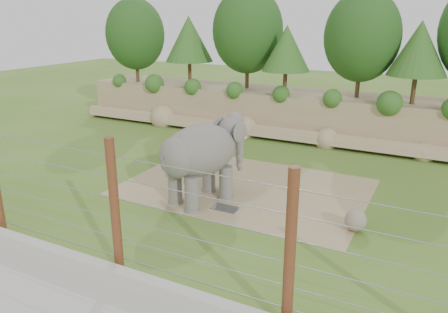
% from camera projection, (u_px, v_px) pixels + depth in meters
% --- Properties ---
extents(ground, '(90.00, 90.00, 0.00)m').
position_uv_depth(ground, '(200.00, 212.00, 16.29)').
color(ground, '#456C1C').
rests_on(ground, ground).
extents(back_embankment, '(30.00, 5.52, 8.77)m').
position_uv_depth(back_embankment, '(316.00, 69.00, 25.53)').
color(back_embankment, '#9D8163').
rests_on(back_embankment, ground).
extents(dirt_patch, '(10.00, 7.00, 0.02)m').
position_uv_depth(dirt_patch, '(245.00, 187.00, 18.61)').
color(dirt_patch, tan).
rests_on(dirt_patch, ground).
extents(drain_grate, '(1.00, 0.60, 0.03)m').
position_uv_depth(drain_grate, '(225.00, 208.00, 16.53)').
color(drain_grate, '#262628').
rests_on(drain_grate, dirt_patch).
extents(elephant, '(3.01, 4.33, 3.22)m').
position_uv_depth(elephant, '(200.00, 162.00, 16.78)').
color(elephant, '#5C5751').
rests_on(elephant, ground).
extents(stone_ball, '(0.74, 0.74, 0.74)m').
position_uv_depth(stone_ball, '(355.00, 220.00, 14.74)').
color(stone_ball, gray).
rests_on(stone_ball, dirt_patch).
extents(retaining_wall, '(26.00, 0.35, 0.50)m').
position_uv_depth(retaining_wall, '(108.00, 273.00, 11.99)').
color(retaining_wall, '#B7B5AA').
rests_on(retaining_wall, ground).
extents(barrier_fence, '(20.26, 0.26, 4.00)m').
position_uv_depth(barrier_fence, '(115.00, 208.00, 11.87)').
color(barrier_fence, '#572519').
rests_on(barrier_fence, ground).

